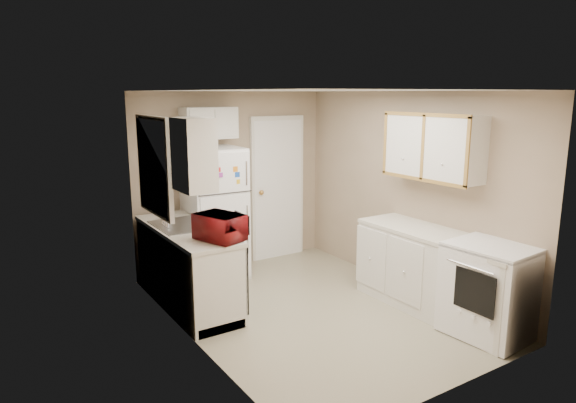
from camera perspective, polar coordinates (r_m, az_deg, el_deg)
floor at (r=5.87m, az=2.71°, el=-11.91°), size 3.80×3.80×0.00m
ceiling at (r=5.37m, az=2.96°, el=12.21°), size 3.80×3.80×0.00m
wall_left at (r=4.84m, az=-10.79°, el=-2.32°), size 3.80×3.80×0.00m
wall_right at (r=6.40m, az=13.07°, el=1.07°), size 3.80×3.80×0.00m
wall_back at (r=7.10m, az=-6.15°, el=2.36°), size 2.80×2.80×0.00m
wall_front at (r=4.16m, az=18.34°, el=-5.09°), size 2.80×2.80×0.00m
left_counter at (r=5.96m, az=-11.13°, el=-7.12°), size 0.60×1.80×0.90m
dishwasher at (r=5.54m, az=-5.99°, el=-8.01°), size 0.03×0.58×0.72m
sink at (r=5.97m, az=-11.82°, el=-2.99°), size 0.54×0.74×0.16m
microwave at (r=5.27m, az=-7.55°, el=-2.70°), size 0.55×0.42×0.33m
soap_bottle at (r=6.18m, az=-13.25°, el=-1.22°), size 0.10×0.10×0.18m
window_blinds at (r=5.75m, az=-14.56°, el=3.82°), size 0.10×0.98×1.08m
upper_cabinet_left at (r=4.99m, az=-10.42°, el=5.14°), size 0.30×0.45×0.70m
refrigerator at (r=6.69m, az=-8.19°, el=-1.32°), size 0.73×0.71×1.70m
cabinet_over_fridge at (r=6.70m, az=-8.80°, el=8.61°), size 0.70×0.30×0.40m
interior_door at (r=7.43m, az=-1.16°, el=1.45°), size 0.86×0.06×2.08m
right_counter at (r=5.86m, az=16.30°, el=-7.72°), size 0.60×2.00×0.90m
stove at (r=5.49m, az=21.42°, el=-9.18°), size 0.69×0.82×0.95m
upper_cabinet_right at (r=5.87m, az=15.83°, el=5.89°), size 0.30×1.20×0.70m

